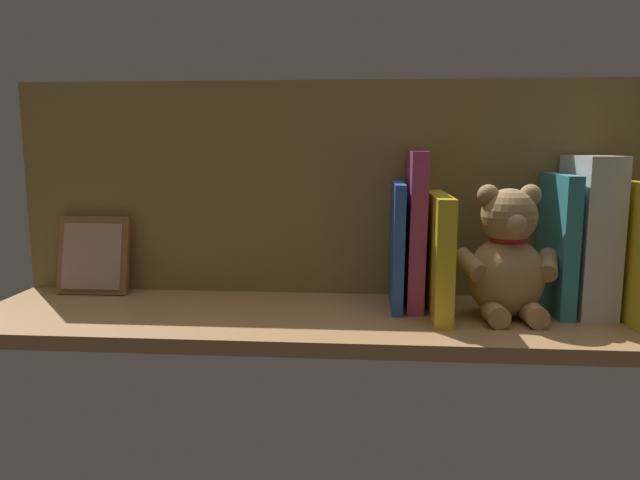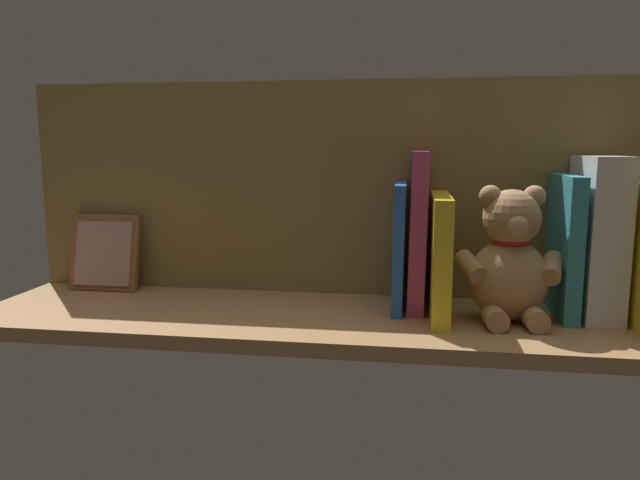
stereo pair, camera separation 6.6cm
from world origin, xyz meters
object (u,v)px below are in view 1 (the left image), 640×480
(book_0, at_px, (624,249))
(teddy_bear, at_px, (507,259))
(dictionary_thick_white, at_px, (588,234))
(picture_frame_leaning, at_px, (94,256))

(book_0, xyz_separation_m, teddy_bear, (0.18, 0.02, -0.01))
(dictionary_thick_white, xyz_separation_m, picture_frame_leaning, (0.83, -0.05, -0.06))
(dictionary_thick_white, distance_m, picture_frame_leaning, 0.84)
(dictionary_thick_white, height_order, teddy_bear, dictionary_thick_white)
(teddy_bear, bearing_deg, book_0, -178.04)
(book_0, height_order, picture_frame_leaning, book_0)
(book_0, height_order, teddy_bear, book_0)
(dictionary_thick_white, relative_size, teddy_bear, 1.21)
(teddy_bear, xyz_separation_m, picture_frame_leaning, (0.70, -0.09, -0.02))
(book_0, xyz_separation_m, dictionary_thick_white, (0.05, -0.02, 0.02))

